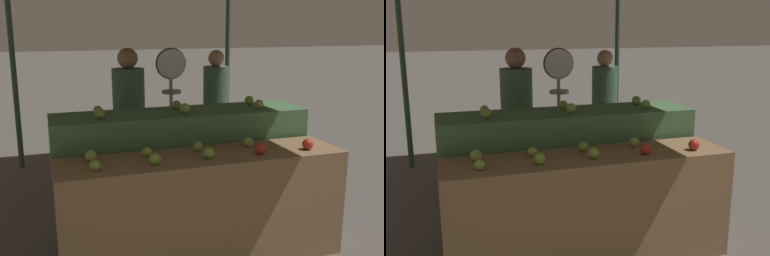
{
  "view_description": "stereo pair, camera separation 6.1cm",
  "coord_description": "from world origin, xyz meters",
  "views": [
    {
      "loc": [
        -1.15,
        -3.13,
        1.88
      ],
      "look_at": [
        0.0,
        0.3,
        1.03
      ],
      "focal_mm": 42.0,
      "sensor_mm": 36.0,
      "label": 1
    },
    {
      "loc": [
        -1.1,
        -3.14,
        1.88
      ],
      "look_at": [
        0.0,
        0.3,
        1.03
      ],
      "focal_mm": 42.0,
      "sensor_mm": 36.0,
      "label": 2
    }
  ],
  "objects": [
    {
      "name": "apple_front_0",
      "position": [
        -0.84,
        -0.11,
        0.92
      ],
      "size": [
        0.08,
        0.08,
        0.08
      ],
      "primitive_type": "sphere",
      "color": "#8EB247",
      "rests_on": "display_counter_front"
    },
    {
      "name": "person_vendor_at_scale",
      "position": [
        -0.29,
        1.52,
        0.95
      ],
      "size": [
        0.42,
        0.42,
        1.64
      ],
      "rotation": [
        0.0,
        0.0,
        3.42
      ],
      "color": "#2D2D38",
      "rests_on": "ground_plane"
    },
    {
      "name": "apple_front_6",
      "position": [
        -0.43,
        0.1,
        0.92
      ],
      "size": [
        0.08,
        0.08,
        0.08
      ],
      "primitive_type": "sphere",
      "color": "#8EB247",
      "rests_on": "display_counter_front"
    },
    {
      "name": "apple_back_1",
      "position": [
        0.01,
        0.5,
        1.16
      ],
      "size": [
        0.09,
        0.09,
        0.09
      ],
      "primitive_type": "sphere",
      "color": "#8EB247",
      "rests_on": "display_counter_back"
    },
    {
      "name": "apple_back_4",
      "position": [
        -0.01,
        0.7,
        1.16
      ],
      "size": [
        0.08,
        0.08,
        0.08
      ],
      "primitive_type": "sphere",
      "color": "#7AA338",
      "rests_on": "display_counter_back"
    },
    {
      "name": "person_customer_left",
      "position": [
        0.94,
        2.12,
        0.9
      ],
      "size": [
        0.38,
        0.38,
        1.56
      ],
      "rotation": [
        0.0,
        0.0,
        3.35
      ],
      "color": "#2D2D38",
      "rests_on": "ground_plane"
    },
    {
      "name": "apple_front_2",
      "position": [
        0.0,
        -0.1,
        0.93
      ],
      "size": [
        0.09,
        0.09,
        0.09
      ],
      "primitive_type": "sphere",
      "color": "#84AD3D",
      "rests_on": "display_counter_front"
    },
    {
      "name": "apple_front_4",
      "position": [
        0.85,
        -0.12,
        0.93
      ],
      "size": [
        0.09,
        0.09,
        0.09
      ],
      "primitive_type": "sphere",
      "color": "#B72D23",
      "rests_on": "display_counter_front"
    },
    {
      "name": "produce_scale",
      "position": [
        0.11,
        1.28,
        1.21
      ],
      "size": [
        0.32,
        0.2,
        1.64
      ],
      "color": "#99999E",
      "rests_on": "ground_plane"
    },
    {
      "name": "apple_front_1",
      "position": [
        -0.42,
        -0.11,
        0.93
      ],
      "size": [
        0.09,
        0.09,
        0.09
      ],
      "primitive_type": "sphere",
      "color": "#7AA338",
      "rests_on": "display_counter_front"
    },
    {
      "name": "apple_back_0",
      "position": [
        -0.72,
        0.5,
        1.16
      ],
      "size": [
        0.09,
        0.09,
        0.09
      ],
      "primitive_type": "sphere",
      "color": "#7AA338",
      "rests_on": "display_counter_back"
    },
    {
      "name": "apple_front_7",
      "position": [
        -0.01,
        0.12,
        0.92
      ],
      "size": [
        0.08,
        0.08,
        0.08
      ],
      "primitive_type": "sphere",
      "color": "#7AA338",
      "rests_on": "display_counter_front"
    },
    {
      "name": "apple_back_3",
      "position": [
        -0.71,
        0.7,
        1.16
      ],
      "size": [
        0.08,
        0.08,
        0.08
      ],
      "primitive_type": "sphere",
      "color": "#84AD3D",
      "rests_on": "display_counter_back"
    },
    {
      "name": "display_counter_back",
      "position": [
        0.0,
        0.6,
        0.56
      ],
      "size": [
        2.25,
        0.55,
        1.12
      ],
      "primitive_type": "cube",
      "color": "#4C7A4C",
      "rests_on": "ground_plane"
    },
    {
      "name": "apple_back_5",
      "position": [
        0.72,
        0.71,
        1.16
      ],
      "size": [
        0.09,
        0.09,
        0.09
      ],
      "primitive_type": "sphere",
      "color": "#8EB247",
      "rests_on": "display_counter_back"
    },
    {
      "name": "display_counter_front",
      "position": [
        0.0,
        0.0,
        0.44
      ],
      "size": [
        2.25,
        0.55,
        0.88
      ],
      "primitive_type": "cube",
      "color": "olive",
      "rests_on": "ground_plane"
    },
    {
      "name": "apple_back_2",
      "position": [
        0.72,
        0.5,
        1.16
      ],
      "size": [
        0.08,
        0.08,
        0.08
      ],
      "primitive_type": "sphere",
      "color": "#8EB247",
      "rests_on": "display_counter_back"
    },
    {
      "name": "apple_front_8",
      "position": [
        0.43,
        0.12,
        0.92
      ],
      "size": [
        0.08,
        0.08,
        0.08
      ],
      "primitive_type": "sphere",
      "color": "#8EB247",
      "rests_on": "display_counter_front"
    },
    {
      "name": "apple_front_3",
      "position": [
        0.42,
        -0.12,
        0.93
      ],
      "size": [
        0.09,
        0.09,
        0.09
      ],
      "primitive_type": "sphere",
      "color": "#B72D23",
      "rests_on": "display_counter_front"
    },
    {
      "name": "apple_front_5",
      "position": [
        -0.85,
        0.11,
        0.93
      ],
      "size": [
        0.09,
        0.09,
        0.09
      ],
      "primitive_type": "sphere",
      "color": "#84AD3D",
      "rests_on": "display_counter_front"
    }
  ]
}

